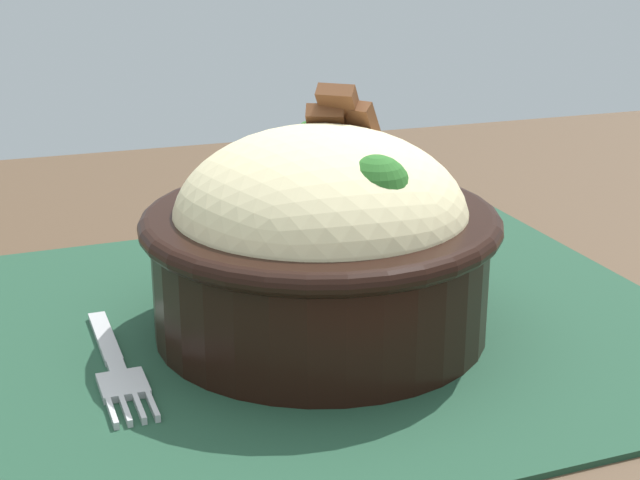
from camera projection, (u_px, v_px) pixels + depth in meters
name	position (u px, v px, depth m)	size (l,w,h in m)	color
table	(329.00, 447.00, 0.55)	(1.12, 0.88, 0.76)	#4C3826
placemat	(257.00, 334.00, 0.52)	(0.46, 0.34, 0.00)	#1E422D
bowl	(321.00, 240.00, 0.50)	(0.21, 0.21, 0.13)	black
fork	(117.00, 368.00, 0.47)	(0.02, 0.12, 0.00)	#B4B4B4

